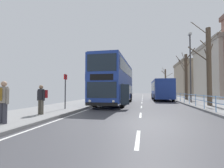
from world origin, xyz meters
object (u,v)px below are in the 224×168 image
object	(u,v)px
bare_tree_far_00	(186,75)
bare_tree_far_01	(165,82)
background_bus_far_lane	(161,89)
street_lamp_far_side	(190,62)
double_decker_bus_main	(116,82)
pedestrian_with_backpack	(42,97)
bare_tree_far_02	(209,65)
pedestrian_companion	(3,99)
bus_stop_sign_near	(65,87)
background_building_00	(196,79)

from	to	relation	value
bare_tree_far_00	bare_tree_far_01	distance (m)	21.13
background_bus_far_lane	street_lamp_far_side	distance (m)	7.51
double_decker_bus_main	pedestrian_with_backpack	size ratio (longest dim) A/B	6.96
bare_tree_far_00	bare_tree_far_02	bearing A→B (deg)	-92.38
pedestrian_companion	bus_stop_sign_near	size ratio (longest dim) A/B	0.68
pedestrian_with_backpack	bare_tree_far_02	distance (m)	13.62
double_decker_bus_main	background_bus_far_lane	distance (m)	10.20
bare_tree_far_01	background_building_00	distance (m)	9.22
pedestrian_companion	double_decker_bus_main	bearing A→B (deg)	77.15
double_decker_bus_main	pedestrian_with_backpack	world-z (taller)	double_decker_bus_main
bare_tree_far_01	bare_tree_far_02	distance (m)	30.38
pedestrian_with_backpack	bare_tree_far_00	size ratio (longest dim) A/B	0.22
street_lamp_far_side	bare_tree_far_02	xyz separation A→B (m)	(0.56, -3.48, -0.87)
bare_tree_far_01	double_decker_bus_main	bearing A→B (deg)	-106.77
double_decker_bus_main	street_lamp_far_side	xyz separation A→B (m)	(7.92, 2.06, 2.22)
background_bus_far_lane	pedestrian_companion	distance (m)	21.56
bare_tree_far_00	background_building_00	bearing A→B (deg)	70.70
street_lamp_far_side	background_building_00	xyz separation A→B (m)	(9.44, 30.01, 0.15)
double_decker_bus_main	bare_tree_far_02	world-z (taller)	bare_tree_far_02
background_bus_far_lane	street_lamp_far_side	bearing A→B (deg)	-69.71
street_lamp_far_side	bare_tree_far_00	distance (m)	5.93
pedestrian_with_backpack	pedestrian_companion	size ratio (longest dim) A/B	0.95
street_lamp_far_side	background_building_00	distance (m)	31.46
bare_tree_far_00	background_building_00	xyz separation A→B (m)	(8.49, 24.24, 1.10)
bus_stop_sign_near	bare_tree_far_02	world-z (taller)	bare_tree_far_02
double_decker_bus_main	street_lamp_far_side	size ratio (longest dim) A/B	1.48
bus_stop_sign_near	background_building_00	size ratio (longest dim) A/B	0.19
background_bus_far_lane	double_decker_bus_main	bearing A→B (deg)	-122.85
bare_tree_far_00	bus_stop_sign_near	bearing A→B (deg)	-129.44
bare_tree_far_02	bus_stop_sign_near	bearing A→B (deg)	-157.04
background_bus_far_lane	pedestrian_with_backpack	distance (m)	19.21
pedestrian_companion	bare_tree_far_01	world-z (taller)	bare_tree_far_01
pedestrian_with_backpack	bare_tree_far_01	world-z (taller)	bare_tree_far_01
background_bus_far_lane	bare_tree_far_01	world-z (taller)	bare_tree_far_01
double_decker_bus_main	bare_tree_far_01	size ratio (longest dim) A/B	1.49
bus_stop_sign_near	bare_tree_far_02	size ratio (longest dim) A/B	0.31
bare_tree_far_01	bare_tree_far_00	bearing A→B (deg)	-89.62
pedestrian_with_backpack	street_lamp_far_side	size ratio (longest dim) A/B	0.21
bare_tree_far_01	background_building_00	xyz separation A→B (m)	(8.63, 3.11, 0.94)
pedestrian_with_backpack	background_building_00	xyz separation A→B (m)	(20.00, 40.90, 3.60)
bare_tree_far_00	background_building_00	world-z (taller)	background_building_00
bus_stop_sign_near	bare_tree_far_00	xyz separation A→B (m)	(11.47, 13.95, 1.90)
bare_tree_far_01	background_bus_far_lane	bearing A→B (deg)	-98.92
bare_tree_far_00	background_bus_far_lane	bearing A→B (deg)	167.94
background_bus_far_lane	bare_tree_far_01	bearing A→B (deg)	81.08
background_bus_far_lane	bus_stop_sign_near	world-z (taller)	background_bus_far_lane
background_bus_far_lane	pedestrian_companion	size ratio (longest dim) A/B	5.53
background_bus_far_lane	bare_tree_far_00	size ratio (longest dim) A/B	1.27
pedestrian_with_backpack	bare_tree_far_01	size ratio (longest dim) A/B	0.21
pedestrian_companion	bus_stop_sign_near	bearing A→B (deg)	90.03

